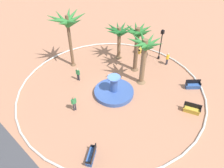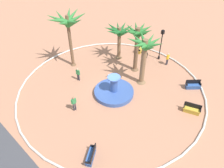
{
  "view_description": "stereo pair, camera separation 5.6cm",
  "coord_description": "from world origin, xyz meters",
  "px_view_note": "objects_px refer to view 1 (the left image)",
  "views": [
    {
      "loc": [
        -12.14,
        12.78,
        15.71
      ],
      "look_at": [
        -0.17,
        0.06,
        1.0
      ],
      "focal_mm": 35.27,
      "sensor_mm": 36.0,
      "label": 1
    },
    {
      "loc": [
        -12.18,
        12.75,
        15.71
      ],
      "look_at": [
        -0.17,
        0.06,
        1.0
      ],
      "focal_mm": 35.27,
      "sensor_mm": 36.0,
      "label": 2
    }
  ],
  "objects_px": {
    "person_cyclist_helmet": "(167,58)",
    "bench_north": "(192,109)",
    "person_cyclist_photo": "(78,74)",
    "bench_southeast": "(91,156)",
    "palm_tree_by_curb": "(119,33)",
    "palm_tree_mid_plaza": "(137,38)",
    "person_pedestrian_stroll": "(74,103)",
    "palm_tree_far_side": "(68,23)",
    "fountain": "(114,91)",
    "bench_east": "(140,49)",
    "bench_west": "(193,85)",
    "palm_tree_near_fountain": "(144,50)",
    "lamppost": "(161,42)",
    "bicycle_red_frame": "(146,57)"
  },
  "relations": [
    {
      "from": "bicycle_red_frame",
      "to": "palm_tree_near_fountain",
      "type": "bearing_deg",
      "value": 120.27
    },
    {
      "from": "palm_tree_far_side",
      "to": "palm_tree_near_fountain",
      "type": "bearing_deg",
      "value": -159.52
    },
    {
      "from": "palm_tree_near_fountain",
      "to": "person_cyclist_helmet",
      "type": "xyz_separation_m",
      "value": [
        -0.19,
        -4.93,
        -3.25
      ]
    },
    {
      "from": "fountain",
      "to": "bench_north",
      "type": "xyz_separation_m",
      "value": [
        -7.2,
        -3.17,
        0.03
      ]
    },
    {
      "from": "lamppost",
      "to": "person_pedestrian_stroll",
      "type": "height_order",
      "value": "lamppost"
    },
    {
      "from": "palm_tree_by_curb",
      "to": "person_cyclist_photo",
      "type": "xyz_separation_m",
      "value": [
        0.19,
        6.51,
        -2.53
      ]
    },
    {
      "from": "fountain",
      "to": "palm_tree_by_curb",
      "type": "bearing_deg",
      "value": -51.91
    },
    {
      "from": "bench_north",
      "to": "palm_tree_mid_plaza",
      "type": "bearing_deg",
      "value": -11.35
    },
    {
      "from": "bench_southeast",
      "to": "bench_east",
      "type": "bearing_deg",
      "value": -65.35
    },
    {
      "from": "palm_tree_near_fountain",
      "to": "bicycle_red_frame",
      "type": "bearing_deg",
      "value": -59.73
    },
    {
      "from": "palm_tree_by_curb",
      "to": "bench_southeast",
      "type": "distance_m",
      "value": 14.98
    },
    {
      "from": "lamppost",
      "to": "bicycle_red_frame",
      "type": "height_order",
      "value": "lamppost"
    },
    {
      "from": "person_cyclist_helmet",
      "to": "bench_southeast",
      "type": "bearing_deg",
      "value": 100.37
    },
    {
      "from": "palm_tree_far_side",
      "to": "bench_east",
      "type": "bearing_deg",
      "value": -116.46
    },
    {
      "from": "person_cyclist_helmet",
      "to": "lamppost",
      "type": "bearing_deg",
      "value": -15.71
    },
    {
      "from": "bench_east",
      "to": "person_cyclist_helmet",
      "type": "xyz_separation_m",
      "value": [
        -4.28,
        0.21,
        0.56
      ]
    },
    {
      "from": "palm_tree_by_curb",
      "to": "bench_north",
      "type": "distance_m",
      "value": 12.07
    },
    {
      "from": "palm_tree_near_fountain",
      "to": "person_cyclist_photo",
      "type": "distance_m",
      "value": 7.73
    },
    {
      "from": "person_cyclist_helmet",
      "to": "person_cyclist_photo",
      "type": "relative_size",
      "value": 1.0
    },
    {
      "from": "palm_tree_near_fountain",
      "to": "lamppost",
      "type": "relative_size",
      "value": 1.37
    },
    {
      "from": "bench_east",
      "to": "bench_west",
      "type": "distance_m",
      "value": 8.98
    },
    {
      "from": "palm_tree_mid_plaza",
      "to": "person_cyclist_helmet",
      "type": "xyz_separation_m",
      "value": [
        -2.2,
        -3.54,
        -3.38
      ]
    },
    {
      "from": "bench_east",
      "to": "person_cyclist_helmet",
      "type": "relative_size",
      "value": 1.03
    },
    {
      "from": "palm_tree_far_side",
      "to": "person_pedestrian_stroll",
      "type": "xyz_separation_m",
      "value": [
        -6.09,
        4.72,
        -4.49
      ]
    },
    {
      "from": "bench_east",
      "to": "person_cyclist_helmet",
      "type": "distance_m",
      "value": 4.32
    },
    {
      "from": "bench_west",
      "to": "bench_north",
      "type": "height_order",
      "value": "same"
    },
    {
      "from": "fountain",
      "to": "palm_tree_mid_plaza",
      "type": "height_order",
      "value": "palm_tree_mid_plaza"
    },
    {
      "from": "palm_tree_far_side",
      "to": "person_cyclist_photo",
      "type": "xyz_separation_m",
      "value": [
        -2.8,
        1.48,
        -4.54
      ]
    },
    {
      "from": "fountain",
      "to": "bench_southeast",
      "type": "bearing_deg",
      "value": 119.84
    },
    {
      "from": "person_cyclist_photo",
      "to": "bench_southeast",
      "type": "bearing_deg",
      "value": 145.65
    },
    {
      "from": "palm_tree_by_curb",
      "to": "bench_east",
      "type": "height_order",
      "value": "palm_tree_by_curb"
    },
    {
      "from": "lamppost",
      "to": "person_cyclist_photo",
      "type": "distance_m",
      "value": 10.79
    },
    {
      "from": "bicycle_red_frame",
      "to": "person_pedestrian_stroll",
      "type": "distance_m",
      "value": 11.74
    },
    {
      "from": "palm_tree_mid_plaza",
      "to": "person_pedestrian_stroll",
      "type": "relative_size",
      "value": 3.33
    },
    {
      "from": "bench_east",
      "to": "person_cyclist_photo",
      "type": "relative_size",
      "value": 1.03
    },
    {
      "from": "fountain",
      "to": "bench_east",
      "type": "distance_m",
      "value": 9.16
    },
    {
      "from": "palm_tree_near_fountain",
      "to": "bicycle_red_frame",
      "type": "height_order",
      "value": "palm_tree_near_fountain"
    },
    {
      "from": "person_pedestrian_stroll",
      "to": "fountain",
      "type": "bearing_deg",
      "value": -104.92
    },
    {
      "from": "palm_tree_by_curb",
      "to": "bicycle_red_frame",
      "type": "height_order",
      "value": "palm_tree_by_curb"
    },
    {
      "from": "palm_tree_near_fountain",
      "to": "person_cyclist_helmet",
      "type": "distance_m",
      "value": 5.91
    },
    {
      "from": "palm_tree_far_side",
      "to": "person_cyclist_photo",
      "type": "height_order",
      "value": "palm_tree_far_side"
    },
    {
      "from": "palm_tree_by_curb",
      "to": "bench_west",
      "type": "xyz_separation_m",
      "value": [
        -9.82,
        -1.08,
        -3.09
      ]
    },
    {
      "from": "palm_tree_far_side",
      "to": "bench_east",
      "type": "relative_size",
      "value": 3.95
    },
    {
      "from": "bench_west",
      "to": "bench_southeast",
      "type": "bearing_deg",
      "value": 82.76
    },
    {
      "from": "palm_tree_near_fountain",
      "to": "person_pedestrian_stroll",
      "type": "distance_m",
      "value": 8.65
    },
    {
      "from": "palm_tree_near_fountain",
      "to": "person_pedestrian_stroll",
      "type": "relative_size",
      "value": 3.29
    },
    {
      "from": "palm_tree_mid_plaza",
      "to": "lamppost",
      "type": "distance_m",
      "value": 4.44
    },
    {
      "from": "fountain",
      "to": "person_cyclist_helmet",
      "type": "relative_size",
      "value": 2.55
    },
    {
      "from": "bench_southeast",
      "to": "person_pedestrian_stroll",
      "type": "xyz_separation_m",
      "value": [
        5.03,
        -2.45,
        0.61
      ]
    },
    {
      "from": "person_cyclist_helmet",
      "to": "bench_north",
      "type": "bearing_deg",
      "value": 139.47
    }
  ]
}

